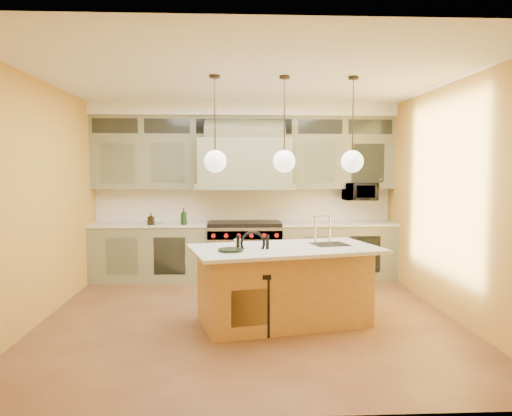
{
  "coord_description": "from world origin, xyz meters",
  "views": [
    {
      "loc": [
        -0.22,
        -6.04,
        1.83
      ],
      "look_at": [
        0.12,
        0.7,
        1.3
      ],
      "focal_mm": 35.0,
      "sensor_mm": 36.0,
      "label": 1
    }
  ],
  "objects": [
    {
      "name": "range",
      "position": [
        0.0,
        2.14,
        0.49
      ],
      "size": [
        1.2,
        0.74,
        0.96
      ],
      "color": "silver",
      "rests_on": "floor"
    },
    {
      "name": "pendant_left",
      "position": [
        -0.4,
        -0.25,
        1.95
      ],
      "size": [
        0.26,
        0.26,
        1.11
      ],
      "color": "#2D2319",
      "rests_on": "ceiling"
    },
    {
      "name": "wall_left",
      "position": [
        -2.5,
        0.0,
        1.45
      ],
      "size": [
        0.0,
        5.0,
        5.0
      ],
      "primitive_type": "plane",
      "rotation": [
        1.57,
        0.0,
        1.57
      ],
      "color": "gold",
      "rests_on": "ground"
    },
    {
      "name": "back_cabinetry",
      "position": [
        0.0,
        2.23,
        1.43
      ],
      "size": [
        5.0,
        0.77,
        2.9
      ],
      "color": "gray",
      "rests_on": "floor"
    },
    {
      "name": "floor",
      "position": [
        0.0,
        0.0,
        0.0
      ],
      "size": [
        5.0,
        5.0,
        0.0
      ],
      "primitive_type": "plane",
      "color": "brown",
      "rests_on": "ground"
    },
    {
      "name": "ceiling",
      "position": [
        0.0,
        0.0,
        2.9
      ],
      "size": [
        5.0,
        5.0,
        0.0
      ],
      "primitive_type": "plane",
      "rotation": [
        3.14,
        0.0,
        0.0
      ],
      "color": "white",
      "rests_on": "wall_back"
    },
    {
      "name": "counter_stool",
      "position": [
        0.02,
        -0.55,
        0.64
      ],
      "size": [
        0.41,
        0.41,
        1.13
      ],
      "rotation": [
        0.0,
        0.0,
        -0.04
      ],
      "color": "black",
      "rests_on": "floor"
    },
    {
      "name": "wall_back",
      "position": [
        0.0,
        2.5,
        1.45
      ],
      "size": [
        5.0,
        0.0,
        5.0
      ],
      "primitive_type": "plane",
      "rotation": [
        1.57,
        0.0,
        0.0
      ],
      "color": "gold",
      "rests_on": "ground"
    },
    {
      "name": "oil_bottle_b",
      "position": [
        -1.5,
        1.94,
        1.04
      ],
      "size": [
        0.1,
        0.1,
        0.2
      ],
      "primitive_type": "imported",
      "rotation": [
        0.0,
        0.0,
        -0.17
      ],
      "color": "black",
      "rests_on": "back_cabinetry"
    },
    {
      "name": "oil_bottle_a",
      "position": [
        -0.98,
        1.92,
        1.07
      ],
      "size": [
        0.12,
        0.12,
        0.27
      ],
      "primitive_type": "imported",
      "rotation": [
        0.0,
        0.0,
        0.15
      ],
      "color": "black",
      "rests_on": "back_cabinetry"
    },
    {
      "name": "pendant_right",
      "position": [
        1.2,
        -0.25,
        1.95
      ],
      "size": [
        0.26,
        0.26,
        1.11
      ],
      "color": "#2D2319",
      "rests_on": "ceiling"
    },
    {
      "name": "kitchen_island",
      "position": [
        0.41,
        -0.25,
        0.47
      ],
      "size": [
        2.37,
        1.63,
        1.35
      ],
      "rotation": [
        0.0,
        0.0,
        0.24
      ],
      "color": "#A5723A",
      "rests_on": "floor"
    },
    {
      "name": "microwave",
      "position": [
        1.95,
        2.25,
        1.45
      ],
      "size": [
        0.54,
        0.37,
        0.3
      ],
      "primitive_type": "imported",
      "color": "black",
      "rests_on": "back_cabinetry"
    },
    {
      "name": "pendant_center",
      "position": [
        0.4,
        -0.25,
        1.95
      ],
      "size": [
        0.26,
        0.26,
        1.11
      ],
      "color": "#2D2319",
      "rests_on": "ceiling"
    },
    {
      "name": "cup",
      "position": [
        -0.14,
        -0.23,
        0.96
      ],
      "size": [
        0.11,
        0.11,
        0.09
      ],
      "primitive_type": "imported",
      "rotation": [
        0.0,
        0.0,
        0.15
      ],
      "color": "white",
      "rests_on": "kitchen_island"
    },
    {
      "name": "wall_front",
      "position": [
        0.0,
        -2.5,
        1.45
      ],
      "size": [
        5.0,
        0.0,
        5.0
      ],
      "primitive_type": "plane",
      "rotation": [
        -1.57,
        0.0,
        0.0
      ],
      "color": "gold",
      "rests_on": "ground"
    },
    {
      "name": "fruit_bowl",
      "position": [
        -1.47,
        2.15,
        0.97
      ],
      "size": [
        0.33,
        0.33,
        0.07
      ],
      "primitive_type": "imported",
      "rotation": [
        0.0,
        0.0,
        -0.17
      ],
      "color": "white",
      "rests_on": "back_cabinetry"
    },
    {
      "name": "wall_right",
      "position": [
        2.5,
        0.0,
        1.45
      ],
      "size": [
        0.0,
        5.0,
        5.0
      ],
      "primitive_type": "plane",
      "rotation": [
        1.57,
        0.0,
        -1.57
      ],
      "color": "gold",
      "rests_on": "ground"
    }
  ]
}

